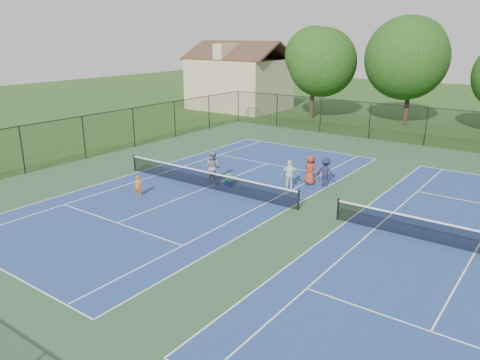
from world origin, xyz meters
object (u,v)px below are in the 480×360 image
Objects in this scene: clapboard_house at (239,82)px; ball_crate at (229,184)px; bystander_c at (310,170)px; ball_hopper at (229,178)px; bystander_a at (290,175)px; tree_back_a at (314,58)px; instructor at (213,167)px; tree_back_b at (412,54)px; bystander_b at (326,172)px; child_player at (138,186)px.

ball_crate is at bearing -54.90° from clapboard_house.
bystander_c is 4.72m from ball_hopper.
bystander_a is (19.89, -22.37, -2.25)m from clapboard_house.
ball_hopper reaches higher than ball_crate.
tree_back_a is at bearing -5.71° from clapboard_house.
ball_hopper is (1.18, -0.02, -0.42)m from instructor.
tree_back_a is 24.12m from bystander_a.
tree_back_b is 25.93m from ball_crate.
tree_back_a is at bearing -75.28° from instructor.
bystander_a is 3.92× the size of ball_hopper.
bystander_c is (4.70, 3.10, -0.08)m from instructor.
tree_back_a is at bearing 106.65° from ball_crate.
ball_hopper is at bearing 31.95° from bystander_b.
bystander_b is at bearing -148.72° from instructor.
tree_back_a is 4.78× the size of instructor.
bystander_b is at bearing 36.96° from ball_crate.
bystander_c is 4.29× the size of ball_crate.
tree_back_a is at bearing -98.87° from bystander_a.
tree_back_b reaches higher than bystander_a.
bystander_b is (5.58, 3.29, -0.12)m from instructor.
bystander_a is at bearing -87.81° from tree_back_b.
child_player is at bearing 40.66° from bystander_b.
instructor is at bearing -97.50° from tree_back_b.
tree_back_b reaches higher than instructor.
bystander_b reaches higher than ball_hopper.
child_player is 5.12m from ball_hopper.
ball_hopper is at bearing -4.75° from bystander_a.
bystander_b is (2.29, -21.72, -5.76)m from tree_back_b.
tree_back_a reaches higher than ball_crate.
bystander_a is at bearing 44.76° from bystander_b.
clapboard_house reaches higher than ball_hopper.
ball_crate is (1.18, -0.02, -0.80)m from instructor.
bystander_a is at bearing 81.45° from bystander_c.
bystander_a reaches higher than child_player.
child_player is at bearing -124.97° from ball_crate.
tree_back_b is 22.69m from bystander_c.
bystander_a is 1.00× the size of bystander_b.
tree_back_b is 5.98× the size of bystander_b.
ball_hopper is (16.89, -24.03, -2.56)m from clapboard_house.
bystander_b is 5.55m from ball_crate.
child_player is 8.35m from bystander_a.
bystander_c is (10.41, -19.91, -5.17)m from tree_back_a.
tree_back_b is at bearing -96.71° from instructor.
tree_back_a is at bearing -51.46° from bystander_c.
instructor is 1.14× the size of bystander_b.
ball_hopper is (6.89, -23.03, -5.50)m from tree_back_a.
clapboard_house is 29.30m from bystander_c.
ball_crate is (-3.01, -1.66, -0.68)m from bystander_a.
ball_hopper is at bearing -54.90° from clapboard_house.
ball_hopper is at bearing -94.82° from tree_back_b.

